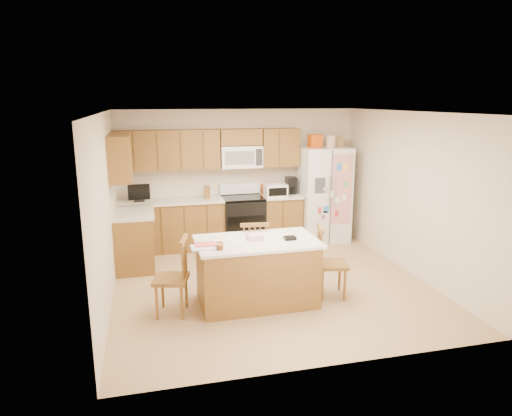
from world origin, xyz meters
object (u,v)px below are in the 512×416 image
object	(u,v)px
refrigerator	(323,193)
island	(257,271)
stove	(243,220)
windsor_chair_back	(254,255)
windsor_chair_right	(330,263)
windsor_chair_left	(173,278)

from	to	relation	value
refrigerator	island	world-z (taller)	refrigerator
stove	island	bearing A→B (deg)	-97.72
island	stove	bearing A→B (deg)	82.28
island	windsor_chair_back	xyz separation A→B (m)	(0.09, 0.56, 0.03)
refrigerator	windsor_chair_back	size ratio (longest dim) A/B	2.06
windsor_chair_back	windsor_chair_right	xyz separation A→B (m)	(0.94, -0.58, 0.00)
stove	windsor_chair_right	xyz separation A→B (m)	(0.69, -2.55, -0.00)
windsor_chair_right	stove	bearing A→B (deg)	105.06
refrigerator	windsor_chair_right	world-z (taller)	refrigerator
refrigerator	windsor_chair_right	bearing A→B (deg)	-109.52
stove	windsor_chair_back	world-z (taller)	stove
windsor_chair_back	stove	bearing A→B (deg)	82.66
windsor_chair_back	windsor_chair_right	distance (m)	1.11
stove	windsor_chair_back	xyz separation A→B (m)	(-0.25, -1.97, -0.00)
refrigerator	windsor_chair_left	distance (m)	3.97
refrigerator	windsor_chair_right	distance (m)	2.68
refrigerator	windsor_chair_left	bearing A→B (deg)	-139.93
stove	windsor_chair_right	world-z (taller)	stove
stove	island	distance (m)	2.56
stove	island	xyz separation A→B (m)	(-0.34, -2.53, -0.03)
island	windsor_chair_back	world-z (taller)	windsor_chair_back
island	windsor_chair_right	distance (m)	1.03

